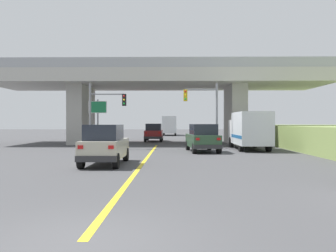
{
  "coord_description": "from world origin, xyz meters",
  "views": [
    {
      "loc": [
        1.62,
        -6.3,
        2.11
      ],
      "look_at": [
        1.16,
        21.67,
        1.86
      ],
      "focal_mm": 38.37,
      "sensor_mm": 36.0,
      "label": 1
    }
  ],
  "objects_px": {
    "suv_lead": "(105,145)",
    "highway_sign": "(98,111)",
    "box_truck": "(249,130)",
    "semi_truck_distant": "(169,125)",
    "sedan_oncoming": "(154,132)",
    "traffic_signal_nearside": "(205,106)",
    "traffic_signal_farside": "(103,108)",
    "suv_crossing": "(203,138)"
  },
  "relations": [
    {
      "from": "suv_lead",
      "to": "highway_sign",
      "type": "xyz_separation_m",
      "value": [
        -3.72,
        15.72,
        2.18
      ]
    },
    {
      "from": "box_truck",
      "to": "semi_truck_distant",
      "type": "height_order",
      "value": "semi_truck_distant"
    },
    {
      "from": "sedan_oncoming",
      "to": "traffic_signal_nearside",
      "type": "height_order",
      "value": "traffic_signal_nearside"
    },
    {
      "from": "box_truck",
      "to": "sedan_oncoming",
      "type": "relative_size",
      "value": 1.42
    },
    {
      "from": "box_truck",
      "to": "sedan_oncoming",
      "type": "distance_m",
      "value": 15.02
    },
    {
      "from": "traffic_signal_farside",
      "to": "semi_truck_distant",
      "type": "xyz_separation_m",
      "value": [
        5.02,
        31.66,
        -1.63
      ]
    },
    {
      "from": "suv_crossing",
      "to": "semi_truck_distant",
      "type": "relative_size",
      "value": 0.69
    },
    {
      "from": "box_truck",
      "to": "traffic_signal_nearside",
      "type": "bearing_deg",
      "value": 155.43
    },
    {
      "from": "traffic_signal_nearside",
      "to": "semi_truck_distant",
      "type": "bearing_deg",
      "value": 96.21
    },
    {
      "from": "traffic_signal_farside",
      "to": "highway_sign",
      "type": "xyz_separation_m",
      "value": [
        -1.41,
        4.71,
        -0.11
      ]
    },
    {
      "from": "suv_lead",
      "to": "highway_sign",
      "type": "bearing_deg",
      "value": 103.3
    },
    {
      "from": "sedan_oncoming",
      "to": "highway_sign",
      "type": "relative_size",
      "value": 1.07
    },
    {
      "from": "traffic_signal_nearside",
      "to": "highway_sign",
      "type": "bearing_deg",
      "value": 157.99
    },
    {
      "from": "suv_lead",
      "to": "traffic_signal_farside",
      "type": "relative_size",
      "value": 0.85
    },
    {
      "from": "sedan_oncoming",
      "to": "traffic_signal_farside",
      "type": "height_order",
      "value": "traffic_signal_farside"
    },
    {
      "from": "box_truck",
      "to": "sedan_oncoming",
      "type": "height_order",
      "value": "box_truck"
    },
    {
      "from": "suv_crossing",
      "to": "box_truck",
      "type": "xyz_separation_m",
      "value": [
        3.83,
        2.11,
        0.54
      ]
    },
    {
      "from": "suv_crossing",
      "to": "traffic_signal_nearside",
      "type": "bearing_deg",
      "value": 76.38
    },
    {
      "from": "traffic_signal_nearside",
      "to": "highway_sign",
      "type": "height_order",
      "value": "traffic_signal_nearside"
    },
    {
      "from": "box_truck",
      "to": "semi_truck_distant",
      "type": "xyz_separation_m",
      "value": [
        -6.68,
        32.43,
        0.11
      ]
    },
    {
      "from": "box_truck",
      "to": "traffic_signal_farside",
      "type": "distance_m",
      "value": 11.85
    },
    {
      "from": "traffic_signal_farside",
      "to": "semi_truck_distant",
      "type": "relative_size",
      "value": 0.78
    },
    {
      "from": "semi_truck_distant",
      "to": "highway_sign",
      "type": "bearing_deg",
      "value": -103.42
    },
    {
      "from": "traffic_signal_nearside",
      "to": "suv_lead",
      "type": "bearing_deg",
      "value": -117.32
    },
    {
      "from": "suv_lead",
      "to": "box_truck",
      "type": "bearing_deg",
      "value": 47.5
    },
    {
      "from": "box_truck",
      "to": "suv_lead",
      "type": "bearing_deg",
      "value": -132.5
    },
    {
      "from": "semi_truck_distant",
      "to": "traffic_signal_nearside",
      "type": "bearing_deg",
      "value": -83.79
    },
    {
      "from": "suv_lead",
      "to": "traffic_signal_nearside",
      "type": "relative_size",
      "value": 0.84
    },
    {
      "from": "sedan_oncoming",
      "to": "highway_sign",
      "type": "xyz_separation_m",
      "value": [
        -4.91,
        -7.11,
        2.17
      ]
    },
    {
      "from": "suv_lead",
      "to": "suv_crossing",
      "type": "xyz_separation_m",
      "value": [
        5.56,
        8.14,
        0.0
      ]
    },
    {
      "from": "box_truck",
      "to": "traffic_signal_nearside",
      "type": "relative_size",
      "value": 1.22
    },
    {
      "from": "suv_lead",
      "to": "traffic_signal_farside",
      "type": "xyz_separation_m",
      "value": [
        -2.31,
        11.01,
        2.28
      ]
    },
    {
      "from": "traffic_signal_farside",
      "to": "box_truck",
      "type": "bearing_deg",
      "value": -3.74
    },
    {
      "from": "traffic_signal_farside",
      "to": "suv_crossing",
      "type": "bearing_deg",
      "value": -20.08
    },
    {
      "from": "box_truck",
      "to": "traffic_signal_nearside",
      "type": "xyz_separation_m",
      "value": [
        -3.31,
        1.51,
        1.92
      ]
    },
    {
      "from": "suv_lead",
      "to": "traffic_signal_farside",
      "type": "height_order",
      "value": "traffic_signal_farside"
    },
    {
      "from": "sedan_oncoming",
      "to": "semi_truck_distant",
      "type": "relative_size",
      "value": 0.68
    },
    {
      "from": "box_truck",
      "to": "highway_sign",
      "type": "relative_size",
      "value": 1.53
    },
    {
      "from": "suv_crossing",
      "to": "semi_truck_distant",
      "type": "xyz_separation_m",
      "value": [
        -2.85,
        34.54,
        0.65
      ]
    },
    {
      "from": "suv_crossing",
      "to": "highway_sign",
      "type": "xyz_separation_m",
      "value": [
        -9.28,
        7.59,
        2.17
      ]
    },
    {
      "from": "sedan_oncoming",
      "to": "traffic_signal_nearside",
      "type": "bearing_deg",
      "value": -66.18
    },
    {
      "from": "traffic_signal_nearside",
      "to": "semi_truck_distant",
      "type": "distance_m",
      "value": 31.15
    }
  ]
}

